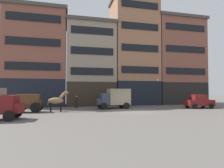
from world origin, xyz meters
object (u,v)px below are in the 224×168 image
pedestrian_officer (77,101)px  sedan_dark (199,101)px  cargo_wagon (29,102)px  delivery_truck_near (114,98)px  streetlamp_curbside (158,89)px  draft_horse (57,100)px

pedestrian_officer → sedan_dark: bearing=-14.1°
cargo_wagon → delivery_truck_near: delivery_truck_near is taller
cargo_wagon → sedan_dark: cargo_wagon is taller
delivery_truck_near → sedan_dark: delivery_truck_near is taller
cargo_wagon → sedan_dark: 21.43m
cargo_wagon → delivery_truck_near: (10.18, 1.81, 0.28)m
pedestrian_officer → cargo_wagon: bearing=-145.2°
delivery_truck_near → sedan_dark: 11.46m
pedestrian_officer → streetlamp_curbside: bearing=0.6°
streetlamp_curbside → delivery_truck_near: bearing=-164.6°
delivery_truck_near → sedan_dark: bearing=-10.8°
cargo_wagon → draft_horse: bearing=-0.0°
delivery_truck_near → cargo_wagon: bearing=-169.9°
draft_horse → streetlamp_curbside: size_ratio=0.57×
delivery_truck_near → sedan_dark: size_ratio=1.17×
delivery_truck_near → pedestrian_officer: size_ratio=2.46×
cargo_wagon → streetlamp_curbside: streetlamp_curbside is taller
delivery_truck_near → sedan_dark: (11.25, -2.14, -0.51)m
draft_horse → streetlamp_curbside: (14.54, 3.82, 1.40)m
draft_horse → streetlamp_curbside: 15.10m
sedan_dark → pedestrian_officer: size_ratio=2.11×
cargo_wagon → sedan_dark: bearing=-0.9°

